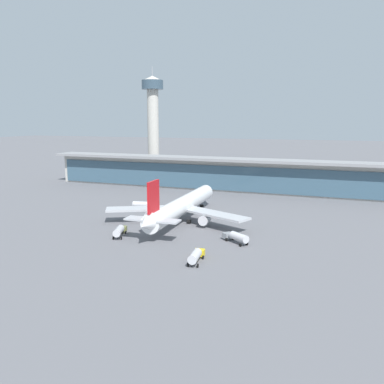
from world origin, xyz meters
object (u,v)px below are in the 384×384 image
at_px(airliner_on_stand, 181,206).
at_px(service_truck_by_tail_red, 143,205).
at_px(control_tower, 153,118).
at_px(service_truck_mid_apron_yellow, 196,256).
at_px(service_truck_under_wing_olive, 120,231).
at_px(service_truck_near_nose_grey, 236,237).

xyz_separation_m(airliner_on_stand, service_truck_by_tail_red, (-19.95, 11.80, -3.43)).
bearing_deg(control_tower, service_truck_mid_apron_yellow, -59.78).
bearing_deg(control_tower, service_truck_by_tail_red, -65.98).
bearing_deg(service_truck_under_wing_olive, service_truck_mid_apron_yellow, -23.87).
bearing_deg(service_truck_near_nose_grey, control_tower, 125.84).
relative_size(service_truck_near_nose_grey, service_truck_mid_apron_yellow, 0.94).
bearing_deg(service_truck_by_tail_red, service_truck_near_nose_grey, -33.29).
height_order(airliner_on_stand, service_truck_by_tail_red, airliner_on_stand).
xyz_separation_m(service_truck_mid_apron_yellow, service_truck_by_tail_red, (-37.60, 45.66, 0.00)).
relative_size(airliner_on_stand, service_truck_near_nose_grey, 7.37).
relative_size(service_truck_under_wing_olive, service_truck_mid_apron_yellow, 1.00).
bearing_deg(airliner_on_stand, control_tower, 121.17).
relative_size(service_truck_near_nose_grey, control_tower, 0.14).
distance_m(service_truck_under_wing_olive, service_truck_mid_apron_yellow, 29.87).
relative_size(service_truck_by_tail_red, control_tower, 0.14).
bearing_deg(control_tower, service_truck_under_wing_olive, -67.97).
height_order(service_truck_by_tail_red, control_tower, control_tower).
bearing_deg(service_truck_by_tail_red, airliner_on_stand, -30.60).
distance_m(airliner_on_stand, control_tower, 111.50).
height_order(airliner_on_stand, service_truck_under_wing_olive, airliner_on_stand).
relative_size(airliner_on_stand, service_truck_under_wing_olive, 6.91).
xyz_separation_m(airliner_on_stand, control_tower, (-55.79, 92.21, 28.56)).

